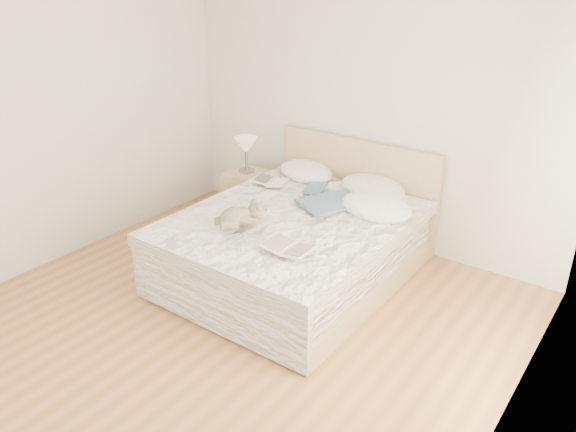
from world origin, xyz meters
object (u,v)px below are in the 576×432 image
object	(u,v)px
bed	(298,244)
nightstand	(248,198)
photo_book	(271,182)
teddy_bear	(236,224)
childrens_book	(289,248)
table_lamp	(246,147)

from	to	relation	value
bed	nightstand	size ratio (longest dim) A/B	3.83
photo_book	teddy_bear	world-z (taller)	teddy_bear
nightstand	photo_book	xyz separation A→B (m)	(0.47, -0.21, 0.35)
photo_book	childrens_book	size ratio (longest dim) A/B	0.91
childrens_book	bed	bearing A→B (deg)	118.05
bed	table_lamp	bearing A→B (deg)	150.48
nightstand	teddy_bear	distance (m)	1.49
childrens_book	table_lamp	bearing A→B (deg)	138.01
bed	nightstand	xyz separation A→B (m)	(-1.06, 0.60, -0.03)
nightstand	table_lamp	size ratio (longest dim) A/B	1.53
table_lamp	childrens_book	xyz separation A→B (m)	(1.43, -1.23, -0.19)
nightstand	childrens_book	xyz separation A→B (m)	(1.41, -1.21, 0.35)
nightstand	childrens_book	size ratio (longest dim) A/B	1.46
nightstand	photo_book	bearing A→B (deg)	-24.62
nightstand	photo_book	distance (m)	0.62
table_lamp	photo_book	bearing A→B (deg)	-25.05
bed	table_lamp	distance (m)	1.35
table_lamp	photo_book	size ratio (longest dim) A/B	1.05
nightstand	table_lamp	bearing A→B (deg)	148.06
bed	nightstand	bearing A→B (deg)	150.54
photo_book	teddy_bear	bearing A→B (deg)	-83.40
bed	teddy_bear	bearing A→B (deg)	-110.22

